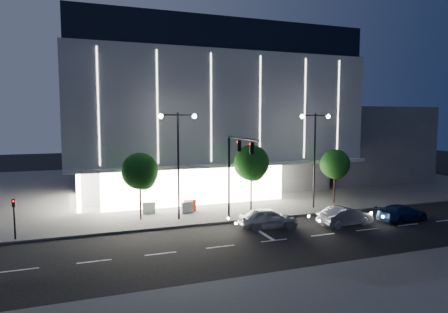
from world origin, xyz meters
TOP-DOWN VIEW (x-y plane):
  - ground at (0.00, 0.00)m, footprint 160.00×160.00m
  - sidewalk_museum at (5.00, 24.00)m, footprint 70.00×40.00m
  - sidewalk_near at (5.00, -12.00)m, footprint 70.00×10.00m
  - museum at (2.98, 22.31)m, footprint 30.00×25.80m
  - annex_building at (26.00, 24.00)m, footprint 16.00×20.00m
  - traffic_mast at (1.00, 3.34)m, footprint 0.33×5.89m
  - street_lamp_west at (-3.00, 6.00)m, footprint 3.16×0.36m
  - street_lamp_east at (10.00, 6.00)m, footprint 3.16×0.36m
  - ped_signal_far at (-15.00, 4.50)m, footprint 0.22×0.24m
  - tree_left at (-5.97, 7.02)m, footprint 3.02×3.02m
  - tree_mid at (4.03, 7.02)m, footprint 3.25×3.25m
  - tree_right at (13.03, 7.02)m, footprint 2.91×2.91m
  - car_lead at (3.00, 1.48)m, footprint 4.83×2.45m
  - car_second at (9.15, 0.09)m, footprint 4.76×2.12m
  - car_third at (14.50, -0.32)m, footprint 4.84×2.40m
  - barrier_b at (-5.00, 8.89)m, footprint 1.12×0.39m
  - barrier_c at (-1.34, 8.60)m, footprint 1.13×0.42m
  - barrier_d at (-1.75, 7.99)m, footprint 1.13×0.48m

SIDE VIEW (x-z plane):
  - ground at x=0.00m, z-range 0.00..0.00m
  - sidewalk_museum at x=5.00m, z-range 0.00..0.15m
  - sidewalk_near at x=5.00m, z-range 0.00..0.15m
  - barrier_b at x=-5.00m, z-range 0.15..1.15m
  - barrier_c at x=-1.34m, z-range 0.15..1.15m
  - barrier_d at x=-1.75m, z-range 0.15..1.15m
  - car_third at x=14.50m, z-range 0.00..1.35m
  - car_second at x=9.15m, z-range 0.00..1.52m
  - car_lead at x=3.00m, z-range 0.00..1.58m
  - ped_signal_far at x=-15.00m, z-range 0.39..3.39m
  - tree_right at x=13.03m, z-range 1.13..6.64m
  - tree_left at x=-5.97m, z-range 1.17..6.90m
  - tree_mid at x=4.03m, z-range 1.26..7.41m
  - annex_building at x=26.00m, z-range 0.00..10.00m
  - traffic_mast at x=1.00m, z-range 1.49..8.56m
  - street_lamp_west at x=-3.00m, z-range 1.46..10.46m
  - street_lamp_east at x=10.00m, z-range 1.46..10.46m
  - museum at x=2.98m, z-range 0.27..18.27m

